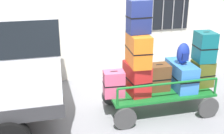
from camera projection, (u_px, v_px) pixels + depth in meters
ground_plane at (106, 116)px, 6.00m from camera, size 40.00×40.00×0.00m
luggage_cart at (158, 94)px, 6.07m from camera, size 2.21×1.09×0.50m
cart_railing at (160, 77)px, 5.93m from camera, size 2.09×0.96×0.36m
suitcase_left_bottom at (114, 84)px, 5.68m from camera, size 0.43×0.34×0.53m
suitcase_midleft_bottom at (137, 78)px, 5.83m from camera, size 0.43×0.70×0.62m
suitcase_midleft_middle at (138, 49)px, 5.57m from camera, size 0.42×0.73×0.62m
suitcase_midleft_top at (139, 17)px, 5.38m from camera, size 0.44×0.33×0.64m
suitcase_center_bottom at (159, 77)px, 5.97m from camera, size 0.43×0.37×0.55m
suitcase_midright_bottom at (181, 75)px, 6.06m from camera, size 0.43×0.87×0.55m
suitcase_right_bottom at (202, 73)px, 6.17m from camera, size 0.41×0.40×0.55m
suitcase_right_middle at (205, 47)px, 5.98m from camera, size 0.41×0.46×0.62m
backpack at (183, 54)px, 5.82m from camera, size 0.27×0.22×0.44m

